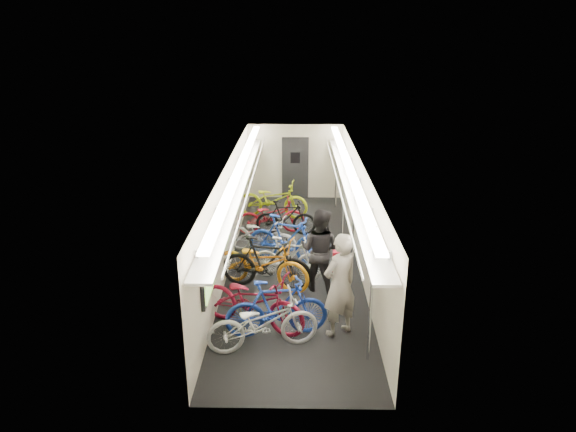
{
  "coord_description": "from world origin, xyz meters",
  "views": [
    {
      "loc": [
        0.05,
        -11.04,
        5.18
      ],
      "look_at": [
        -0.14,
        0.03,
        1.15
      ],
      "focal_mm": 32.0,
      "sensor_mm": 36.0,
      "label": 1
    }
  ],
  "objects_px": {
    "bicycle_0": "(263,323)",
    "passenger_near": "(340,285)",
    "bicycle_1": "(277,308)",
    "passenger_mid": "(320,250)",
    "backpack": "(340,261)"
  },
  "relations": [
    {
      "from": "backpack",
      "to": "passenger_mid",
      "type": "bearing_deg",
      "value": 105.24
    },
    {
      "from": "bicycle_1",
      "to": "passenger_near",
      "type": "bearing_deg",
      "value": -94.86
    },
    {
      "from": "bicycle_1",
      "to": "passenger_mid",
      "type": "distance_m",
      "value": 2.0
    },
    {
      "from": "bicycle_0",
      "to": "passenger_near",
      "type": "relative_size",
      "value": 0.99
    },
    {
      "from": "passenger_near",
      "to": "passenger_mid",
      "type": "distance_m",
      "value": 1.73
    },
    {
      "from": "bicycle_0",
      "to": "passenger_near",
      "type": "bearing_deg",
      "value": -84.2
    },
    {
      "from": "passenger_near",
      "to": "backpack",
      "type": "distance_m",
      "value": 0.46
    },
    {
      "from": "bicycle_0",
      "to": "bicycle_1",
      "type": "height_order",
      "value": "bicycle_1"
    },
    {
      "from": "bicycle_0",
      "to": "passenger_mid",
      "type": "bearing_deg",
      "value": -39.91
    },
    {
      "from": "bicycle_0",
      "to": "backpack",
      "type": "relative_size",
      "value": 5.07
    },
    {
      "from": "bicycle_1",
      "to": "passenger_mid",
      "type": "bearing_deg",
      "value": -33.74
    },
    {
      "from": "bicycle_0",
      "to": "passenger_near",
      "type": "height_order",
      "value": "passenger_near"
    },
    {
      "from": "passenger_mid",
      "to": "passenger_near",
      "type": "bearing_deg",
      "value": 123.25
    },
    {
      "from": "passenger_mid",
      "to": "backpack",
      "type": "distance_m",
      "value": 1.46
    },
    {
      "from": "passenger_mid",
      "to": "backpack",
      "type": "relative_size",
      "value": 4.69
    }
  ]
}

